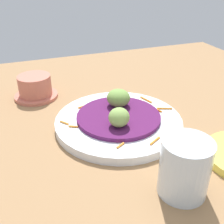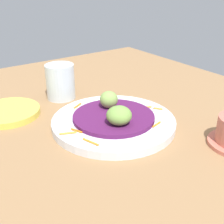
# 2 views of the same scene
# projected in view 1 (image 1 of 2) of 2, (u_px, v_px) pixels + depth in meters

# --- Properties ---
(table_surface) EXTENTS (1.10, 1.10, 0.02)m
(table_surface) POSITION_uv_depth(u_px,v_px,m) (146.00, 132.00, 0.59)
(table_surface) COLOR #936D47
(table_surface) RESTS_ON ground
(main_plate) EXTENTS (0.27, 0.27, 0.02)m
(main_plate) POSITION_uv_depth(u_px,v_px,m) (119.00, 122.00, 0.60)
(main_plate) COLOR silver
(main_plate) RESTS_ON table_surface
(cabbage_bed) EXTENTS (0.18, 0.18, 0.01)m
(cabbage_bed) POSITION_uv_depth(u_px,v_px,m) (119.00, 117.00, 0.59)
(cabbage_bed) COLOR #51194C
(cabbage_bed) RESTS_ON main_plate
(carrot_garnish) EXTENTS (0.25, 0.20, 0.00)m
(carrot_garnish) POSITION_uv_depth(u_px,v_px,m) (127.00, 116.00, 0.60)
(carrot_garnish) COLOR orange
(carrot_garnish) RESTS_ON main_plate
(guac_scoop_left) EXTENTS (0.06, 0.06, 0.04)m
(guac_scoop_left) POSITION_uv_depth(u_px,v_px,m) (119.00, 117.00, 0.54)
(guac_scoop_left) COLOR #84A851
(guac_scoop_left) RESTS_ON cabbage_bed
(guac_scoop_center) EXTENTS (0.07, 0.07, 0.04)m
(guac_scoop_center) POSITION_uv_depth(u_px,v_px,m) (118.00, 98.00, 0.62)
(guac_scoop_center) COLOR #759E47
(guac_scoop_center) RESTS_ON cabbage_bed
(terracotta_bowl) EXTENTS (0.11, 0.11, 0.06)m
(terracotta_bowl) POSITION_uv_depth(u_px,v_px,m) (35.00, 88.00, 0.71)
(terracotta_bowl) COLOR #C66B56
(terracotta_bowl) RESTS_ON table_surface
(water_glass) EXTENTS (0.08, 0.08, 0.09)m
(water_glass) POSITION_uv_depth(u_px,v_px,m) (185.00, 168.00, 0.41)
(water_glass) COLOR silver
(water_glass) RESTS_ON table_surface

